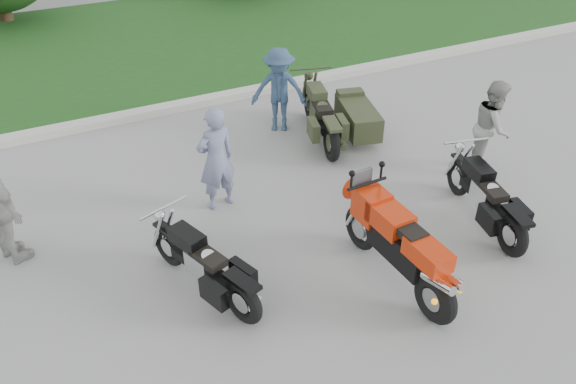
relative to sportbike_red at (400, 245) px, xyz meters
name	(u,v)px	position (x,y,z in m)	size (l,w,h in m)	color
ground	(336,289)	(-0.76, 0.22, -0.62)	(80.00, 80.00, 0.00)	gray
curb	(190,104)	(-0.76, 6.22, -0.54)	(60.00, 0.30, 0.15)	#BAB8AF
grass_strip	(141,43)	(-0.76, 10.37, -0.55)	(60.00, 8.00, 0.14)	#264F1B
sportbike_red	(400,245)	(0.00, 0.00, 0.00)	(0.41, 2.21, 1.05)	black
cruiser_left	(208,269)	(-2.25, 0.88, -0.21)	(0.87, 2.00, 0.80)	black
cruiser_right	(488,201)	(1.91, 0.43, -0.20)	(0.60, 2.12, 0.82)	black
cruiser_sidecar	(343,118)	(1.39, 3.68, -0.20)	(1.48, 2.28, 0.89)	black
person_stripe	(216,159)	(-1.45, 2.65, 0.22)	(0.61, 0.40, 1.66)	slate
person_grey	(492,127)	(3.02, 1.66, 0.18)	(0.78, 0.61, 1.60)	gray
person_denim	(279,90)	(0.48, 4.52, 0.19)	(1.05, 0.60, 1.62)	#2F4663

